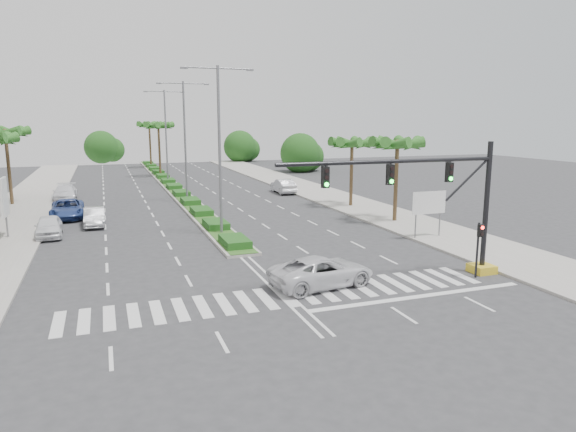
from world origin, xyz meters
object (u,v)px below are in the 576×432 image
Objects in this scene: car_parked_b at (94,217)px; car_parked_c at (67,209)px; car_parked_a at (49,226)px; car_crossing at (322,271)px; car_right at (283,186)px; car_parked_d at (65,193)px.

car_parked_c reaches higher than car_parked_b.
car_parked_a is at bearing -97.76° from car_parked_c.
car_crossing is 33.50m from car_right.
car_crossing is (14.06, -35.10, -0.03)m from car_parked_d.
car_crossing is (13.24, -24.14, -0.04)m from car_parked_c.
car_parked_c is 1.05× the size of car_crossing.
car_right is (9.20, 32.22, 0.05)m from car_crossing.
car_parked_a is 0.77× the size of car_parked_c.
car_parked_b is (3.05, 3.04, -0.03)m from car_parked_a.
car_parked_a is 27.87m from car_right.
car_crossing is at bearing -62.56° from car_parked_c.
car_parked_c is 27.53m from car_crossing.
car_parked_a is 0.81× the size of car_parked_d.
car_parked_d is (-3.05, 15.19, 0.07)m from car_parked_b.
car_parked_a is 1.01× the size of car_parked_b.
car_parked_a is 21.96m from car_crossing.
car_parked_d is at bearing 101.51° from car_parked_b.
car_right is at bearing -5.92° from car_parked_d.
car_right reaches higher than car_parked_b.
car_parked_b is 0.90× the size of car_right.
car_right reaches higher than car_parked_d.
car_parked_c is at bearing 19.90° from car_crossing.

